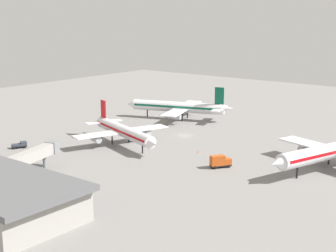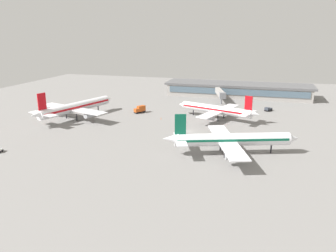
{
  "view_description": "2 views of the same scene",
  "coord_description": "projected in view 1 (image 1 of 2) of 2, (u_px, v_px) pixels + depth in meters",
  "views": [
    {
      "loc": [
        97.53,
        -131.57,
        39.49
      ],
      "look_at": [
        1.93,
        -11.19,
        5.44
      ],
      "focal_mm": 54.34,
      "sensor_mm": 36.0,
      "label": 1
    },
    {
      "loc": [
        -25.82,
        118.68,
        36.86
      ],
      "look_at": [
        7.55,
        2.92,
        2.33
      ],
      "focal_mm": 35.31,
      "sensor_mm": 36.0,
      "label": 2
    }
  ],
  "objects": [
    {
      "name": "airplane_at_gate",
      "position": [
        123.0,
        131.0,
        155.69
      ],
      "size": [
        37.56,
        30.89,
        11.81
      ],
      "rotation": [
        0.0,
        0.0,
        5.94
      ],
      "color": "white",
      "rests_on": "ground"
    },
    {
      "name": "airplane_taxiing",
      "position": [
        334.0,
        150.0,
        131.07
      ],
      "size": [
        36.03,
        43.97,
        13.7
      ],
      "rotation": [
        0.0,
        0.0,
        4.41
      ],
      "color": "white",
      "rests_on": "ground"
    },
    {
      "name": "safety_cone_near_gate",
      "position": [
        198.0,
        152.0,
        147.66
      ],
      "size": [
        0.44,
        0.44,
        0.6
      ],
      "primitive_type": "cone",
      "color": "#EA590C",
      "rests_on": "ground"
    },
    {
      "name": "pushback_tractor",
      "position": [
        20.0,
        145.0,
        152.63
      ],
      "size": [
        3.8,
        4.77,
        1.9
      ],
      "rotation": [
        0.0,
        0.0,
        1.07
      ],
      "color": "black",
      "rests_on": "ground"
    },
    {
      "name": "airplane_distant",
      "position": [
        179.0,
        107.0,
        193.41
      ],
      "size": [
        41.43,
        34.06,
        13.02
      ],
      "rotation": [
        0.0,
        0.0,
        3.48
      ],
      "color": "white",
      "rests_on": "ground"
    },
    {
      "name": "catering_truck",
      "position": [
        220.0,
        161.0,
        132.93
      ],
      "size": [
        4.62,
        5.74,
        3.3
      ],
      "rotation": [
        0.0,
        0.0,
        1.0
      ],
      "color": "black",
      "rests_on": "ground"
    },
    {
      "name": "ground",
      "position": [
        184.0,
        136.0,
        168.35
      ],
      "size": [
        288.0,
        288.0,
        0.0
      ],
      "primitive_type": "plane",
      "color": "gray"
    },
    {
      "name": "jet_bridge",
      "position": [
        33.0,
        155.0,
        125.95
      ],
      "size": [
        8.24,
        19.85,
        6.74
      ],
      "rotation": [
        0.0,
        0.0,
        1.85
      ],
      "color": "#9E9993",
      "rests_on": "ground"
    }
  ]
}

